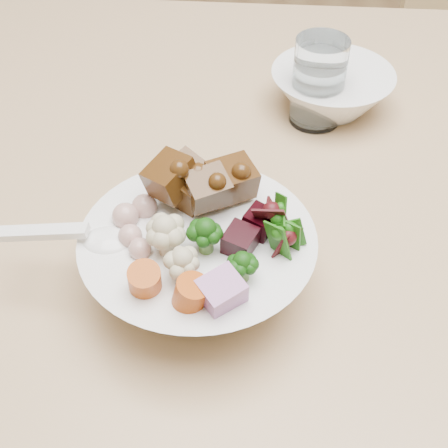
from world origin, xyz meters
name	(u,v)px	position (x,y,z in m)	size (l,w,h in m)	color
food_bowl	(200,256)	(-0.28, -0.22, 0.87)	(0.22, 0.22, 0.12)	white
soup_spoon	(90,239)	(-0.37, -0.23, 0.90)	(0.13, 0.04, 0.02)	white
water_glass	(318,85)	(-0.17, 0.07, 0.89)	(0.06, 0.06, 0.11)	white
side_bowl	(331,90)	(-0.15, 0.10, 0.86)	(0.16, 0.16, 0.05)	white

